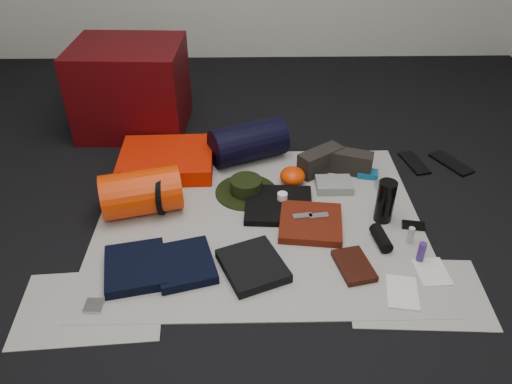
{
  "coord_description": "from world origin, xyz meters",
  "views": [
    {
      "loc": [
        -0.05,
        -1.95,
        1.57
      ],
      "look_at": [
        -0.01,
        0.1,
        0.1
      ],
      "focal_mm": 35.0,
      "sensor_mm": 36.0,
      "label": 1
    }
  ],
  "objects_px": {
    "stuff_sack": "(141,193)",
    "paperback_book": "(354,266)",
    "sleeping_pad": "(167,160)",
    "water_bottle": "(385,201)",
    "compact_camera": "(383,185)",
    "navy_duffel": "(248,142)",
    "red_cabinet": "(131,88)"
  },
  "relations": [
    {
      "from": "stuff_sack",
      "to": "paperback_book",
      "type": "xyz_separation_m",
      "value": [
        1.0,
        -0.43,
        -0.1
      ]
    },
    {
      "from": "sleeping_pad",
      "to": "water_bottle",
      "type": "distance_m",
      "value": 1.24
    },
    {
      "from": "stuff_sack",
      "to": "compact_camera",
      "type": "relative_size",
      "value": 4.43
    },
    {
      "from": "sleeping_pad",
      "to": "water_bottle",
      "type": "relative_size",
      "value": 2.35
    },
    {
      "from": "compact_camera",
      "to": "sleeping_pad",
      "type": "bearing_deg",
      "value": 166.7
    },
    {
      "from": "stuff_sack",
      "to": "paperback_book",
      "type": "relative_size",
      "value": 1.83
    },
    {
      "from": "water_bottle",
      "to": "navy_duffel",
      "type": "bearing_deg",
      "value": 138.59
    },
    {
      "from": "stuff_sack",
      "to": "compact_camera",
      "type": "xyz_separation_m",
      "value": [
        1.26,
        0.18,
        -0.1
      ]
    },
    {
      "from": "navy_duffel",
      "to": "water_bottle",
      "type": "relative_size",
      "value": 1.93
    },
    {
      "from": "stuff_sack",
      "to": "navy_duffel",
      "type": "bearing_deg",
      "value": 42.6
    },
    {
      "from": "compact_camera",
      "to": "navy_duffel",
      "type": "bearing_deg",
      "value": 154.36
    },
    {
      "from": "stuff_sack",
      "to": "compact_camera",
      "type": "distance_m",
      "value": 1.28
    },
    {
      "from": "compact_camera",
      "to": "paperback_book",
      "type": "xyz_separation_m",
      "value": [
        -0.27,
        -0.61,
        -0.0
      ]
    },
    {
      "from": "sleeping_pad",
      "to": "stuff_sack",
      "type": "bearing_deg",
      "value": -99.3
    },
    {
      "from": "water_bottle",
      "to": "paperback_book",
      "type": "bearing_deg",
      "value": -120.75
    },
    {
      "from": "navy_duffel",
      "to": "paperback_book",
      "type": "distance_m",
      "value": 1.04
    },
    {
      "from": "compact_camera",
      "to": "paperback_book",
      "type": "relative_size",
      "value": 0.41
    },
    {
      "from": "compact_camera",
      "to": "red_cabinet",
      "type": "bearing_deg",
      "value": 150.79
    },
    {
      "from": "red_cabinet",
      "to": "compact_camera",
      "type": "relative_size",
      "value": 7.53
    },
    {
      "from": "red_cabinet",
      "to": "navy_duffel",
      "type": "xyz_separation_m",
      "value": [
        0.73,
        -0.43,
        -0.16
      ]
    },
    {
      "from": "red_cabinet",
      "to": "compact_camera",
      "type": "distance_m",
      "value": 1.66
    },
    {
      "from": "water_bottle",
      "to": "paperback_book",
      "type": "distance_m",
      "value": 0.41
    },
    {
      "from": "water_bottle",
      "to": "stuff_sack",
      "type": "bearing_deg",
      "value": 175.6
    },
    {
      "from": "compact_camera",
      "to": "stuff_sack",
      "type": "bearing_deg",
      "value": -174.23
    },
    {
      "from": "sleeping_pad",
      "to": "stuff_sack",
      "type": "xyz_separation_m",
      "value": [
        -0.07,
        -0.41,
        0.07
      ]
    },
    {
      "from": "stuff_sack",
      "to": "paperback_book",
      "type": "height_order",
      "value": "stuff_sack"
    },
    {
      "from": "navy_duffel",
      "to": "water_bottle",
      "type": "height_order",
      "value": "navy_duffel"
    },
    {
      "from": "navy_duffel",
      "to": "red_cabinet",
      "type": "bearing_deg",
      "value": 126.22
    },
    {
      "from": "red_cabinet",
      "to": "sleeping_pad",
      "type": "distance_m",
      "value": 0.61
    },
    {
      "from": "stuff_sack",
      "to": "navy_duffel",
      "type": "xyz_separation_m",
      "value": [
        0.54,
        0.49,
        -0.0
      ]
    },
    {
      "from": "water_bottle",
      "to": "paperback_book",
      "type": "relative_size",
      "value": 1.05
    },
    {
      "from": "red_cabinet",
      "to": "paperback_book",
      "type": "height_order",
      "value": "red_cabinet"
    }
  ]
}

